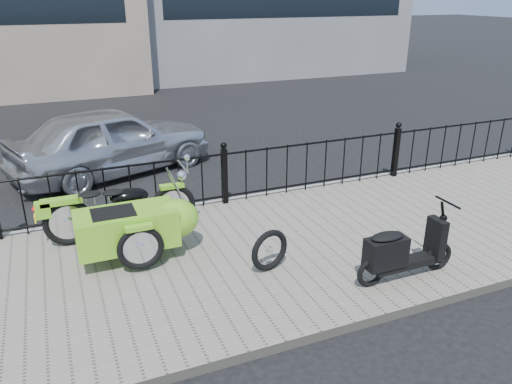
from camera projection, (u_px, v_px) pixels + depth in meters
name	position (u px, v px, depth m)	size (l,w,h in m)	color
ground	(254.00, 241.00, 7.49)	(120.00, 120.00, 0.00)	black
sidewalk	(267.00, 253.00, 7.04)	(30.00, 3.80, 0.12)	gray
curb	(223.00, 203.00, 8.70)	(30.00, 0.10, 0.12)	gray
iron_fence	(224.00, 177.00, 8.38)	(14.11, 0.11, 1.08)	black
motorcycle_sidecar	(138.00, 221.00, 6.75)	(2.28, 1.48, 0.98)	black
scooter	(401.00, 252.00, 6.15)	(1.43, 0.42, 0.97)	black
spare_tire	(270.00, 250.00, 6.39)	(0.57, 0.57, 0.08)	black
sedan_car	(112.00, 140.00, 10.07)	(1.63, 4.05, 1.38)	silver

